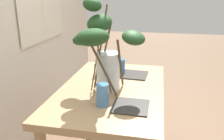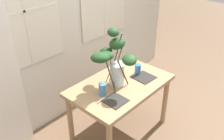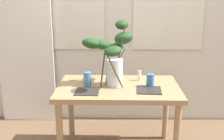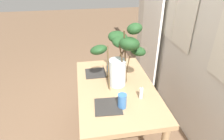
# 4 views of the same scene
# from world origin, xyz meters

# --- Properties ---
(ground) EXTENTS (14.00, 14.00, 0.00)m
(ground) POSITION_xyz_m (0.00, 0.00, 0.00)
(ground) COLOR brown
(back_wall_with_windows) EXTENTS (4.02, 0.14, 2.61)m
(back_wall_with_windows) POSITION_xyz_m (0.00, 0.88, 1.31)
(back_wall_with_windows) COLOR beige
(back_wall_with_windows) RESTS_ON ground
(curtain_sheer_side) EXTENTS (0.68, 0.03, 2.47)m
(curtain_sheer_side) POSITION_xyz_m (-1.14, 0.74, 1.23)
(curtain_sheer_side) COLOR white
(curtain_sheer_side) RESTS_ON ground
(dining_table) EXTENTS (1.17, 0.73, 0.72)m
(dining_table) POSITION_xyz_m (0.00, 0.00, 0.62)
(dining_table) COLOR tan
(dining_table) RESTS_ON ground
(vase_with_branches) EXTENTS (0.56, 0.53, 0.64)m
(vase_with_branches) POSITION_xyz_m (-0.07, 0.05, 1.03)
(vase_with_branches) COLOR silver
(vase_with_branches) RESTS_ON dining_table
(drinking_glass_blue_left) EXTENTS (0.08, 0.08, 0.14)m
(drinking_glass_blue_left) POSITION_xyz_m (-0.30, 0.00, 0.79)
(drinking_glass_blue_left) COLOR #4C84BC
(drinking_glass_blue_left) RESTS_ON dining_table
(drinking_glass_blue_right) EXTENTS (0.07, 0.07, 0.12)m
(drinking_glass_blue_right) POSITION_xyz_m (0.30, -0.01, 0.79)
(drinking_glass_blue_right) COLOR #386BAD
(drinking_glass_blue_right) RESTS_ON dining_table
(plate_square_left) EXTENTS (0.22, 0.22, 0.01)m
(plate_square_left) POSITION_xyz_m (-0.28, -0.17, 0.73)
(plate_square_left) COLOR #2D2B28
(plate_square_left) RESTS_ON dining_table
(plate_square_right) EXTENTS (0.24, 0.24, 0.01)m
(plate_square_right) POSITION_xyz_m (0.28, -0.12, 0.73)
(plate_square_right) COLOR #2D2B28
(plate_square_right) RESTS_ON dining_table
(pillar_candle) EXTENTS (0.03, 0.03, 0.12)m
(pillar_candle) POSITION_xyz_m (0.22, 0.18, 0.78)
(pillar_candle) COLOR silver
(pillar_candle) RESTS_ON dining_table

